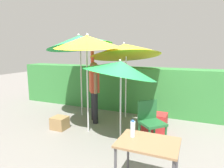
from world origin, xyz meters
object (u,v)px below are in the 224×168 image
at_px(crate_cardboard, 60,123).
at_px(bottle_water, 133,129).
at_px(umbrella_yellow, 125,50).
at_px(folding_table, 148,148).
at_px(cooler_box, 155,122).
at_px(chair_plastic, 150,120).
at_px(person_vendor, 94,87).
at_px(umbrella_rainbow, 79,41).
at_px(umbrella_navy, 87,42).
at_px(umbrella_orange, 120,68).

relative_size(crate_cardboard, bottle_water, 1.51).
distance_m(umbrella_yellow, bottle_water, 3.06).
distance_m(folding_table, bottle_water, 0.31).
xyz_separation_m(cooler_box, crate_cardboard, (-2.17, -0.77, -0.07)).
distance_m(cooler_box, folding_table, 2.12).
height_order(chair_plastic, bottle_water, bottle_water).
height_order(person_vendor, bottle_water, person_vendor).
xyz_separation_m(umbrella_rainbow, cooler_box, (2.21, -0.30, -1.92)).
height_order(person_vendor, folding_table, person_vendor).
relative_size(umbrella_navy, chair_plastic, 2.59).
xyz_separation_m(umbrella_orange, chair_plastic, (0.67, -0.02, -1.03)).
bearing_deg(umbrella_yellow, cooler_box, -33.77).
distance_m(cooler_box, crate_cardboard, 2.30).
bearing_deg(chair_plastic, umbrella_yellow, 127.82).
bearing_deg(umbrella_navy, bottle_water, -42.43).
height_order(umbrella_yellow, person_vendor, umbrella_yellow).
distance_m(person_vendor, chair_plastic, 1.85).
distance_m(umbrella_orange, person_vendor, 1.34).
xyz_separation_m(umbrella_rainbow, person_vendor, (0.59, -0.28, -1.21)).
bearing_deg(folding_table, umbrella_yellow, 115.49).
relative_size(umbrella_orange, crate_cardboard, 5.20).
bearing_deg(bottle_water, umbrella_orange, 117.41).
distance_m(umbrella_yellow, folding_table, 3.27).
height_order(umbrella_rainbow, umbrella_navy, umbrella_rainbow).
distance_m(umbrella_orange, crate_cardboard, 2.07).
relative_size(umbrella_rainbow, crate_cardboard, 6.86).
bearing_deg(umbrella_rainbow, chair_plastic, -23.24).
bearing_deg(umbrella_navy, person_vendor, 106.21).
xyz_separation_m(folding_table, bottle_water, (-0.23, 0.06, 0.20)).
relative_size(umbrella_orange, folding_table, 2.36).
distance_m(umbrella_navy, chair_plastic, 2.16).
bearing_deg(umbrella_orange, umbrella_yellow, 105.53).
bearing_deg(folding_table, umbrella_rainbow, 136.82).
bearing_deg(crate_cardboard, umbrella_rainbow, 92.41).
distance_m(umbrella_rainbow, cooler_box, 2.94).
bearing_deg(umbrella_yellow, crate_cardboard, -129.23).
bearing_deg(umbrella_rainbow, folding_table, -43.18).
xyz_separation_m(umbrella_rainbow, umbrella_navy, (0.78, -0.92, -0.05)).
bearing_deg(cooler_box, crate_cardboard, -160.52).
height_order(umbrella_orange, chair_plastic, umbrella_orange).
xyz_separation_m(person_vendor, bottle_water, (1.69, -2.02, -0.10)).
bearing_deg(person_vendor, crate_cardboard, -124.58).
bearing_deg(umbrella_navy, umbrella_rainbow, 130.16).
relative_size(person_vendor, folding_table, 2.35).
bearing_deg(bottle_water, folding_table, -15.40).
relative_size(umbrella_rainbow, folding_table, 3.11).
xyz_separation_m(umbrella_rainbow, bottle_water, (2.28, -2.29, -1.31)).
bearing_deg(umbrella_yellow, chair_plastic, -52.18).
xyz_separation_m(umbrella_orange, umbrella_yellow, (-0.36, 1.31, 0.36)).
bearing_deg(folding_table, crate_cardboard, 152.38).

